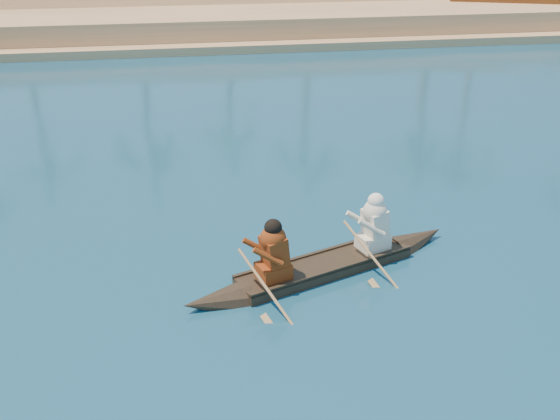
{
  "coord_description": "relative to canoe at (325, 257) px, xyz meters",
  "views": [
    {
      "loc": [
        5.51,
        -5.82,
        5.93
      ],
      "look_at": [
        7.19,
        4.26,
        0.94
      ],
      "focal_mm": 40.0,
      "sensor_mm": 36.0,
      "label": 1
    }
  ],
  "objects": [
    {
      "name": "canoe",
      "position": [
        0.0,
        0.0,
        0.0
      ],
      "size": [
        5.36,
        2.52,
        1.5
      ],
      "rotation": [
        0.0,
        0.0,
        0.35
      ],
      "color": "#2F241A",
      "rests_on": "ground"
    },
    {
      "name": "shrub_cluster",
      "position": [
        -7.88,
        27.96,
        0.91
      ],
      "size": [
        100.0,
        6.0,
        2.4
      ],
      "primitive_type": null,
      "color": "#273D16",
      "rests_on": "ground"
    }
  ]
}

